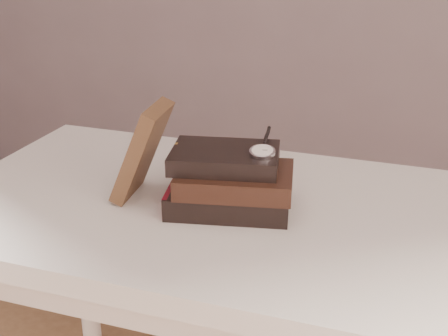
% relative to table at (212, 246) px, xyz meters
% --- Properties ---
extents(table, '(1.00, 0.60, 0.75)m').
position_rel_table_xyz_m(table, '(0.00, 0.00, 0.00)').
color(table, silver).
rests_on(table, ground).
extents(book_stack, '(0.24, 0.19, 0.11)m').
position_rel_table_xyz_m(book_stack, '(0.04, -0.01, 0.14)').
color(book_stack, black).
rests_on(book_stack, table).
extents(journal, '(0.11, 0.12, 0.18)m').
position_rel_table_xyz_m(journal, '(-0.13, -0.02, 0.18)').
color(journal, '#3B2516').
rests_on(journal, table).
extents(pocket_watch, '(0.05, 0.15, 0.02)m').
position_rel_table_xyz_m(pocket_watch, '(0.09, -0.00, 0.21)').
color(pocket_watch, silver).
rests_on(pocket_watch, book_stack).
extents(eyeglasses, '(0.11, 0.12, 0.04)m').
position_rel_table_xyz_m(eyeglasses, '(-0.05, 0.05, 0.15)').
color(eyeglasses, silver).
rests_on(eyeglasses, book_stack).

